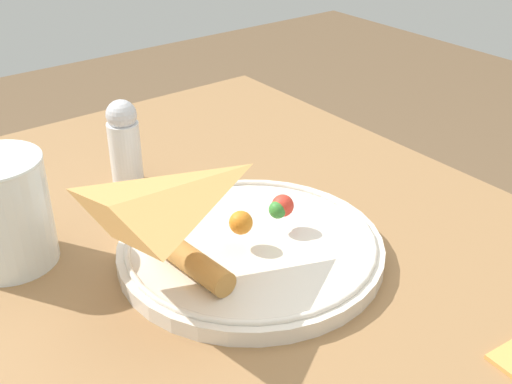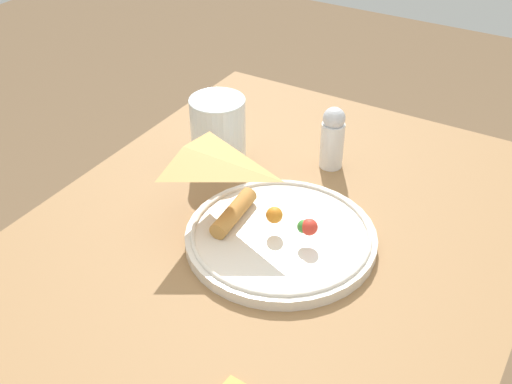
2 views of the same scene
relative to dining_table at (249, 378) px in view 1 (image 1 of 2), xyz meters
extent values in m
cube|color=olive|center=(0.00, 0.00, 0.13)|extent=(0.92, 0.67, 0.03)
cube|color=#4C3823|center=(-0.41, 0.29, -0.25)|extent=(0.06, 0.06, 0.73)
cylinder|color=silver|center=(-0.02, 0.02, 0.15)|extent=(0.26, 0.26, 0.02)
torus|color=silver|center=(-0.02, 0.02, 0.16)|extent=(0.25, 0.25, 0.01)
pyramid|color=tan|center=(-0.02, 0.02, 0.17)|extent=(0.12, 0.16, 0.02)
cylinder|color=#C68942|center=(-0.01, -0.05, 0.17)|extent=(0.10, 0.03, 0.02)
sphere|color=red|center=(-0.02, 0.06, 0.18)|extent=(0.02, 0.02, 0.02)
sphere|color=#388433|center=(-0.02, 0.05, 0.18)|extent=(0.02, 0.02, 0.02)
sphere|color=orange|center=(-0.02, 0.01, 0.18)|extent=(0.02, 0.02, 0.02)
cylinder|color=white|center=(-0.16, -0.17, 0.20)|extent=(0.09, 0.09, 0.11)
cylinder|color=white|center=(-0.16, -0.17, 0.17)|extent=(0.08, 0.08, 0.06)
cylinder|color=silver|center=(-0.23, -0.01, 0.18)|extent=(0.04, 0.04, 0.08)
sphere|color=silver|center=(-0.23, -0.01, 0.23)|extent=(0.04, 0.04, 0.04)
camera|label=1|loc=(0.40, -0.30, 0.51)|focal=45.00mm
camera|label=2|loc=(0.59, 0.34, 0.71)|focal=45.00mm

